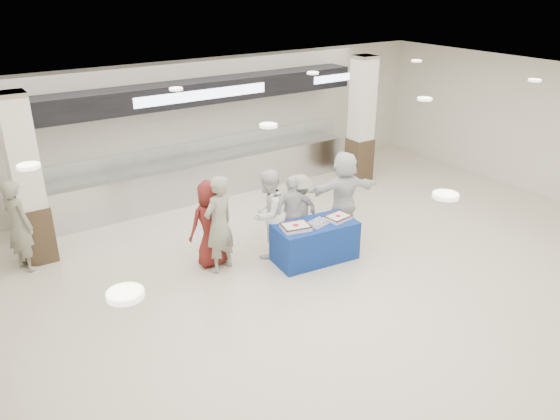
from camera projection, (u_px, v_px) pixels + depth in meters
ground at (344, 295)px, 9.29m from camera, size 14.00×14.00×0.00m
serving_line at (200, 151)px, 12.94m from camera, size 8.70×0.85×2.80m
column_left at (27, 184)px, 9.84m from camera, size 0.55×0.55×3.20m
column_right at (361, 122)px, 13.92m from camera, size 0.55×0.55×3.20m
display_table at (315, 241)px, 10.31m from camera, size 1.62×0.94×0.75m
sheet_cake_left at (296, 227)px, 9.91m from camera, size 0.57×0.48×0.10m
sheet_cake_right at (338, 217)px, 10.31m from camera, size 0.49×0.41×0.09m
cupcake_tray at (317, 223)px, 10.12m from camera, size 0.48×0.41×0.07m
civilian_maroon at (211, 224)px, 9.96m from camera, size 0.82×0.54×1.66m
soldier_a at (219, 224)px, 9.73m from camera, size 0.78×0.64×1.84m
chef_tall at (268, 214)px, 10.28m from camera, size 1.04×0.95×1.74m
chef_short at (292, 213)px, 10.61m from camera, size 0.94×0.57×1.50m
soldier_b at (299, 210)px, 10.78m from camera, size 1.02×0.69×1.47m
civilian_white at (343, 193)px, 11.21m from camera, size 1.72×0.94×1.77m
soldier_bg at (19, 225)px, 9.78m from camera, size 0.64×0.75×1.75m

